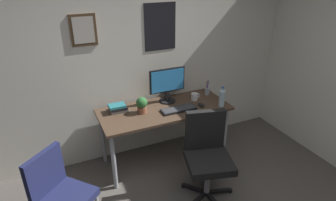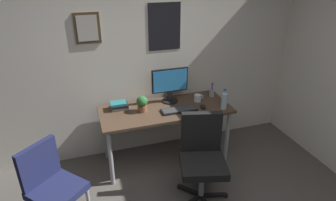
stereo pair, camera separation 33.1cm
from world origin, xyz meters
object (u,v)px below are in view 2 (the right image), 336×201
side_chair (51,183)px  potted_plant (142,103)px  computer_mouse (203,106)px  monitor (170,84)px  keyboard (179,110)px  book_stack_left (119,105)px  coffee_mug_near (198,98)px  office_chair (202,154)px  water_bottle (224,101)px  pen_cup (212,92)px

side_chair → potted_plant: 1.28m
computer_mouse → monitor: bearing=137.2°
side_chair → monitor: size_ratio=1.90×
keyboard → book_stack_left: (-0.66, 0.27, 0.03)m
monitor → keyboard: bearing=-85.5°
coffee_mug_near → book_stack_left: book_stack_left is taller
office_chair → computer_mouse: bearing=66.0°
computer_mouse → coffee_mug_near: 0.20m
office_chair → monitor: size_ratio=2.07×
office_chair → side_chair: bearing=177.8°
keyboard → water_bottle: size_ratio=1.70×
computer_mouse → water_bottle: water_bottle is taller
side_chair → monitor: monitor is taller
monitor → coffee_mug_near: bearing=-17.1°
side_chair → water_bottle: 2.05m
side_chair → potted_plant: potted_plant is taller
coffee_mug_near → potted_plant: (-0.73, -0.05, 0.06)m
pen_cup → book_stack_left: (-1.21, 0.02, -0.01)m
keyboard → side_chair: bearing=-159.1°
pen_cup → coffee_mug_near: bearing=-161.4°
office_chair → side_chair: (-1.48, 0.06, -0.03)m
water_bottle → pen_cup: size_ratio=1.26×
office_chair → water_bottle: (0.49, 0.50, 0.32)m
office_chair → keyboard: 0.65m
water_bottle → office_chair: bearing=-134.6°
computer_mouse → coffee_mug_near: bearing=85.8°
keyboard → computer_mouse: size_ratio=3.91×
pen_cup → book_stack_left: pen_cup is taller
coffee_mug_near → pen_cup: bearing=18.6°
office_chair → coffee_mug_near: 0.87m
computer_mouse → pen_cup: bearing=48.0°
potted_plant → book_stack_left: (-0.24, 0.15, -0.06)m
keyboard → book_stack_left: size_ratio=1.99×
monitor → keyboard: 0.36m
side_chair → monitor: bearing=30.4°
office_chair → computer_mouse: (0.26, 0.59, 0.23)m
side_chair → keyboard: bearing=20.9°
monitor → water_bottle: monitor is taller
monitor → book_stack_left: monitor is taller
monitor → computer_mouse: size_ratio=4.18×
computer_mouse → book_stack_left: book_stack_left is taller
computer_mouse → potted_plant: 0.74m
potted_plant → computer_mouse: bearing=-11.1°
keyboard → water_bottle: water_bottle is taller
keyboard → coffee_mug_near: (0.31, 0.18, 0.03)m
keyboard → pen_cup: pen_cup is taller
side_chair → book_stack_left: 1.17m
side_chair → potted_plant: bearing=33.4°
office_chair → computer_mouse: office_chair is taller
monitor → potted_plant: monitor is taller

